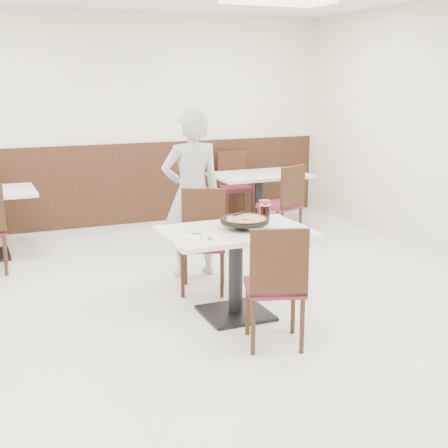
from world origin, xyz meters
name	(u,v)px	position (x,y,z in m)	size (l,w,h in m)	color
floor	(214,311)	(0.00, 0.00, 0.00)	(7.00, 7.00, 0.00)	beige
wall_back	(115,121)	(0.00, 3.50, 1.40)	(6.00, 0.04, 2.80)	beige
wainscot_back	(118,185)	(0.00, 3.48, 0.55)	(5.90, 0.03, 1.10)	black
fluo_panel_d	(278,2)	(1.50, 1.80, 2.78)	(1.20, 0.60, 0.02)	white
main_table	(236,273)	(0.14, -0.16, 0.38)	(1.20, 0.80, 0.75)	white
chair_near	(275,284)	(0.17, -0.80, 0.47)	(0.42, 0.42, 0.95)	black
chair_far	(203,242)	(0.10, 0.52, 0.47)	(0.42, 0.42, 0.95)	black
trivet	(241,227)	(0.19, -0.14, 0.77)	(0.13, 0.13, 0.04)	black
pizza_pan	(245,223)	(0.22, -0.14, 0.79)	(0.32, 0.32, 0.01)	black
pizza	(246,222)	(0.22, -0.16, 0.81)	(0.32, 0.32, 0.02)	#C68944
pizza_server	(244,217)	(0.22, -0.14, 0.84)	(0.07, 0.09, 0.00)	white
napkin	(197,238)	(-0.25, -0.29, 0.75)	(0.16, 0.16, 0.00)	white
side_plate	(197,237)	(-0.26, -0.29, 0.76)	(0.16, 0.16, 0.01)	white
fork	(201,236)	(-0.22, -0.30, 0.77)	(0.01, 0.15, 0.00)	white
cola_glass	(265,213)	(0.52, 0.07, 0.81)	(0.08, 0.08, 0.13)	black
red_cup	(265,209)	(0.55, 0.14, 0.83)	(0.10, 0.10, 0.16)	#B01B2B
diner_person	(192,194)	(0.18, 1.03, 0.84)	(0.61, 0.40, 1.68)	#B1B0B5
bg_table_right	(259,202)	(1.63, 2.46, 0.38)	(1.20, 0.80, 0.75)	white
bg_chair_right_near	(280,203)	(1.61, 1.85, 0.47)	(0.42, 0.42, 0.95)	black
bg_chair_right_far	(236,187)	(1.58, 3.11, 0.47)	(0.42, 0.42, 0.95)	black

